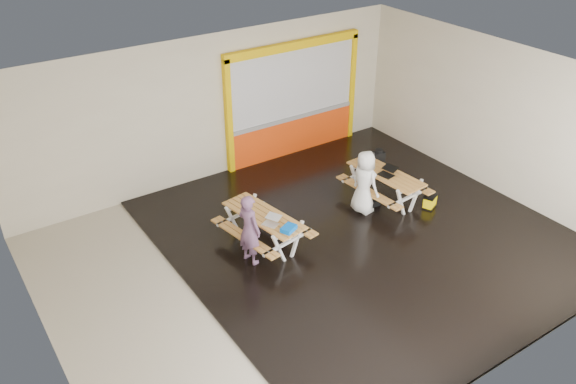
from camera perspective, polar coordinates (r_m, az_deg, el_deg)
room at (r=10.89m, az=2.65°, el=1.42°), size 10.02×8.02×3.52m
deck at (r=12.47m, az=7.11°, el=-3.98°), size 7.50×7.98×0.05m
kiosk at (r=15.08m, az=0.51°, el=8.67°), size 3.88×0.16×3.00m
picnic_table_left at (r=11.75m, az=-2.36°, el=-2.90°), size 1.54×2.03×0.74m
picnic_table_right at (r=13.39m, az=9.37°, el=1.18°), size 1.40×1.96×0.75m
person_left at (r=11.18m, az=-3.76°, el=-3.61°), size 0.45×0.59×1.46m
person_right at (r=12.79m, az=7.40°, el=0.94°), size 0.54×0.75×1.44m
laptop_left at (r=11.36m, az=-1.60°, el=-2.86°), size 0.42×0.40×0.14m
laptop_right at (r=13.22m, az=9.58°, el=1.88°), size 0.43×0.39×0.16m
blue_pouch at (r=11.16m, az=0.07°, el=-3.55°), size 0.36×0.31×0.09m
toolbox at (r=13.74m, az=7.68°, el=3.32°), size 0.39×0.28×0.20m
backpack at (r=14.06m, az=8.72°, el=3.20°), size 0.31×0.24×0.47m
dark_case at (r=13.38m, az=7.95°, el=-0.98°), size 0.40×0.31×0.14m
fluke_bag at (r=13.51m, az=13.55°, el=-0.92°), size 0.40×0.34×0.29m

